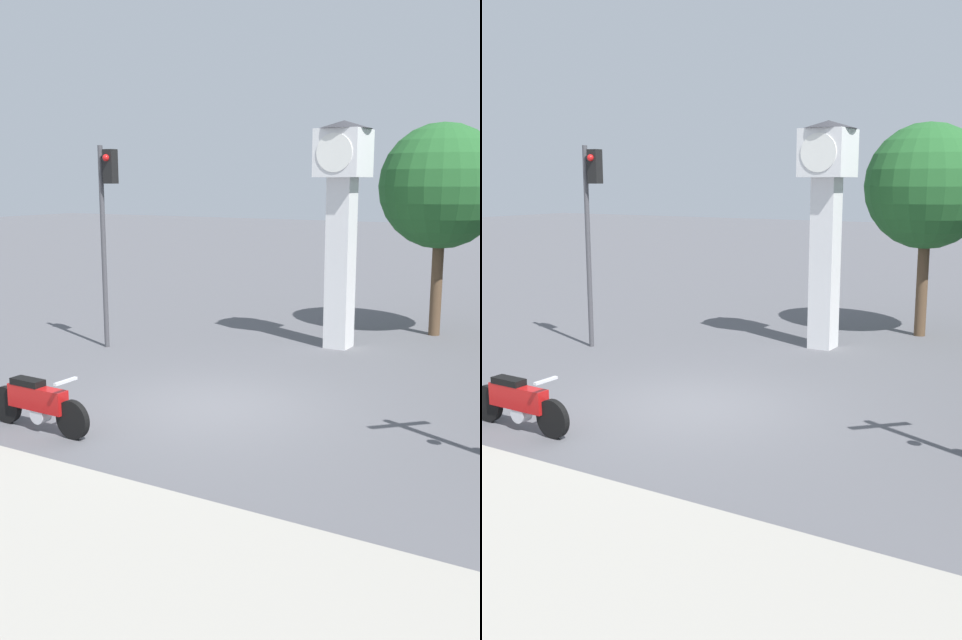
{
  "view_description": "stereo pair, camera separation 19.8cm",
  "coord_description": "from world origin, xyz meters",
  "views": [
    {
      "loc": [
        6.72,
        -10.62,
        4.08
      ],
      "look_at": [
        -0.16,
        1.19,
        1.42
      ],
      "focal_mm": 40.0,
      "sensor_mm": 36.0,
      "label": 1
    },
    {
      "loc": [
        6.9,
        -10.52,
        4.08
      ],
      "look_at": [
        -0.16,
        1.19,
        1.42
      ],
      "focal_mm": 40.0,
      "sensor_mm": 36.0,
      "label": 2
    }
  ],
  "objects": [
    {
      "name": "street_tree",
      "position": [
        1.77,
        8.31,
        3.94
      ],
      "size": [
        3.25,
        3.25,
        5.59
      ],
      "color": "brown",
      "rests_on": "ground_plane"
    },
    {
      "name": "traffic_light",
      "position": [
        -4.81,
        2.77,
        3.35
      ],
      "size": [
        0.5,
        0.35,
        4.93
      ],
      "color": "#47474C",
      "rests_on": "ground_plane"
    },
    {
      "name": "ground_plane",
      "position": [
        0.0,
        0.0,
        0.0
      ],
      "size": [
        120.0,
        120.0,
        0.0
      ],
      "primitive_type": "plane",
      "color": "#56565B"
    },
    {
      "name": "motorcycle",
      "position": [
        -1.88,
        -2.53,
        0.46
      ],
      "size": [
        2.19,
        0.47,
        0.97
      ],
      "rotation": [
        0.0,
        0.0,
        -0.02
      ],
      "color": "black",
      "rests_on": "ground_plane"
    },
    {
      "name": "clock_tower",
      "position": [
        0.1,
        5.65,
        3.62
      ],
      "size": [
        1.34,
        1.34,
        5.5
      ],
      "color": "white",
      "rests_on": "ground_plane"
    }
  ]
}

